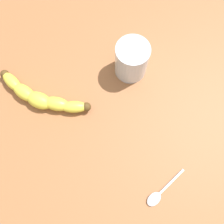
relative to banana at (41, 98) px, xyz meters
The scene contains 4 objects.
wooden_tabletop 11.63cm from the banana, 81.66° to the left, with size 120.00×120.00×3.00cm, color #965D37.
banana is the anchor object (origin of this frame).
smoothie_glass 23.37cm from the banana, 110.82° to the left, with size 7.94×7.94×9.71cm.
teaspoon 35.01cm from the banana, 49.40° to the left, with size 8.55×9.31×0.80cm.
Camera 1 is at (19.45, 5.90, 61.90)cm, focal length 40.71 mm.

